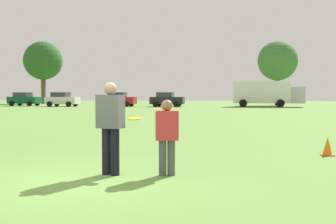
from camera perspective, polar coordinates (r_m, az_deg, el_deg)
The scene contains 12 objects.
ground_plane at distance 7.62m, azimuth -12.26°, elevation -9.52°, with size 179.96×179.96×0.00m, color #608C3D.
player_thrower at distance 8.03m, azimuth -8.04°, elevation -1.50°, with size 0.54×0.36×1.81m.
player_defender at distance 7.90m, azimuth -0.15°, elevation -2.99°, with size 0.49×0.36×1.47m.
frisbee at distance 8.13m, azimuth -4.69°, elevation -0.93°, with size 0.27×0.27×0.06m.
traffic_cone at distance 11.33m, azimuth 21.39°, elevation -4.52°, with size 0.32×0.32×0.48m.
parked_car_near_left at distance 58.24m, azimuth -19.47°, elevation 1.72°, with size 4.20×2.22×1.82m.
parked_car_mid_left at distance 54.06m, azimuth -14.59°, elevation 1.73°, with size 4.20×2.22×1.82m.
parked_car_center at distance 52.67m, azimuth -6.87°, elevation 1.77°, with size 4.20×2.22×1.82m.
parked_car_mid_right at distance 51.27m, azimuth -0.17°, elevation 1.77°, with size 4.20×2.22×1.82m.
box_truck at distance 52.01m, azimuth 13.62°, elevation 2.62°, with size 8.50×3.03×3.18m.
tree_west_oak at distance 70.86m, azimuth -17.06°, elevation 6.84°, with size 6.33×6.33×10.29m.
tree_west_maple at distance 60.58m, azimuth 15.07°, elevation 6.89°, with size 5.64×5.64×9.16m.
Camera 1 is at (3.03, -6.81, 1.58)m, focal length 43.63 mm.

